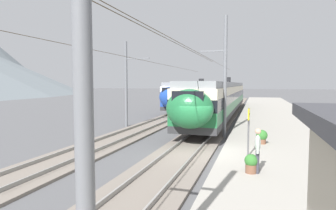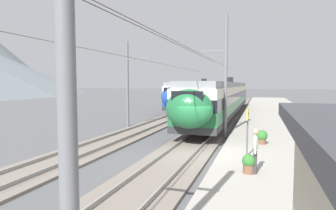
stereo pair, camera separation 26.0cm
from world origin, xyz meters
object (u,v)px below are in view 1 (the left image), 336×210
handbag_beside_passenger (254,165)px  train_far_track (196,94)px  train_near_platform (223,97)px  catenary_mast_west (75,54)px  passenger_walking (258,148)px  potted_plant_platform_edge (251,163)px  potted_plant_by_shelter (262,136)px  catenary_mast_mid (224,76)px  platform_sign (249,121)px  catenary_mast_far_side (128,82)px

handbag_beside_passenger → train_far_track: bearing=15.8°
train_near_platform → catenary_mast_west: size_ratio=0.82×
passenger_walking → potted_plant_platform_edge: size_ratio=2.35×
train_far_track → catenary_mast_west: size_ratio=0.65×
train_far_track → potted_plant_platform_edge: (-31.30, -8.57, -1.49)m
catenary_mast_west → potted_plant_platform_edge: 8.83m
passenger_walking → potted_plant_by_shelter: passenger_walking is taller
train_near_platform → catenary_mast_mid: 13.15m
handbag_beside_passenger → potted_plant_by_shelter: (5.00, -0.39, 0.31)m
train_far_track → passenger_walking: bearing=-164.3°
catenary_mast_mid → platform_sign: bearing=-163.0°
potted_plant_by_shelter → train_near_platform: bearing=14.0°
handbag_beside_passenger → potted_plant_by_shelter: bearing=-4.5°
train_far_track → potted_plant_by_shelter: size_ratio=35.07×
catenary_mast_west → platform_sign: bearing=-9.8°
catenary_mast_far_side → handbag_beside_passenger: (-10.76, -10.50, -3.38)m
catenary_mast_mid → handbag_beside_passenger: (-7.85, -2.08, -3.77)m
train_near_platform → platform_sign: size_ratio=15.78×
train_far_track → platform_sign: train_far_track is taller
catenary_mast_west → catenary_mast_far_side: bearing=23.5°
catenary_mast_west → handbag_beside_passenger: catenary_mast_west is taller
catenary_mast_far_side → platform_sign: size_ratio=19.13×
catenary_mast_west → potted_plant_platform_edge: bearing=-14.1°
train_near_platform → train_far_track: (9.92, 5.12, -0.01)m
train_near_platform → handbag_beside_passenger: bearing=-170.3°
catenary_mast_west → train_far_track: bearing=9.5°
handbag_beside_passenger → potted_plant_platform_edge: bearing=171.2°
catenary_mast_far_side → platform_sign: catenary_mast_far_side is taller
train_far_track → platform_sign: size_ratio=12.40×
platform_sign → train_near_platform: bearing=9.8°
train_near_platform → catenary_mast_far_side: 12.29m
catenary_mast_far_side → handbag_beside_passenger: bearing=-135.7°
train_far_track → catenary_mast_mid: 23.85m
catenary_mast_mid → passenger_walking: size_ratio=25.06×
train_far_track → catenary_mast_mid: size_ratio=0.65×
train_far_track → catenary_mast_mid: catenary_mast_mid is taller
passenger_walking → potted_plant_by_shelter: 5.58m
passenger_walking → potted_plant_platform_edge: bearing=106.0°
catenary_mast_mid → potted_plant_platform_edge: 9.37m
catenary_mast_mid → passenger_walking: (-8.40, -2.21, -2.95)m
train_near_platform → potted_plant_platform_edge: bearing=-170.9°
catenary_mast_west → potted_plant_platform_edge: (7.94, -1.99, -3.31)m
train_far_track → catenary_mast_far_side: 20.08m
train_far_track → handbag_beside_passenger: (-30.69, -8.66, -1.75)m
train_far_track → catenary_mast_west: 39.83m
train_far_track → handbag_beside_passenger: bearing=-164.2°
platform_sign → potted_plant_platform_edge: size_ratio=3.08×
train_far_track → catenary_mast_far_side: (-19.93, 1.84, 1.62)m
platform_sign → handbag_beside_passenger: platform_sign is taller
train_far_track → passenger_walking: 32.47m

